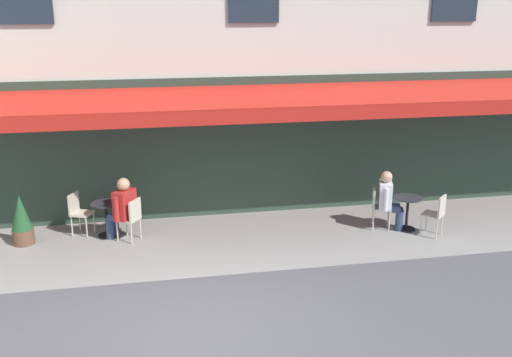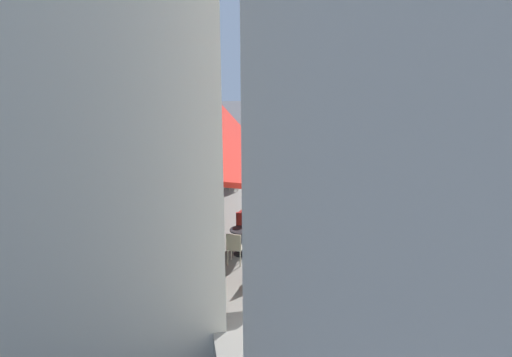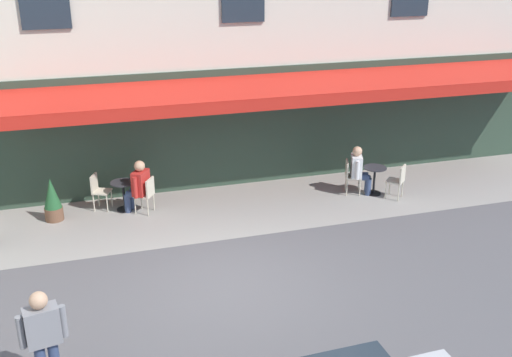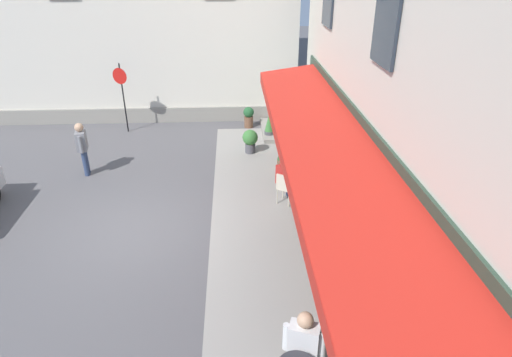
{
  "view_description": "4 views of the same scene",
  "coord_description": "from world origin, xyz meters",
  "px_view_note": "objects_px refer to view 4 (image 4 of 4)",
  "views": [
    {
      "loc": [
        0.66,
        7.69,
        4.78
      ],
      "look_at": [
        -1.38,
        -3.16,
        1.39
      ],
      "focal_mm": 40.47,
      "sensor_mm": 36.0,
      "label": 1
    },
    {
      "loc": [
        13.07,
        -5.77,
        5.6
      ],
      "look_at": [
        -2.05,
        -2.96,
        1.08
      ],
      "focal_mm": 31.6,
      "sensor_mm": 36.0,
      "label": 2
    },
    {
      "loc": [
        2.39,
        9.78,
        6.15
      ],
      "look_at": [
        -1.4,
        -2.95,
        0.92
      ],
      "focal_mm": 41.71,
      "sensor_mm": 36.0,
      "label": 3
    },
    {
      "loc": [
        -9.02,
        -2.43,
        5.99
      ],
      "look_at": [
        -0.08,
        -2.91,
        1.42
      ],
      "focal_mm": 30.48,
      "sensor_mm": 36.0,
      "label": 4
    }
  ],
  "objects_px": {
    "potted_plant_by_steps": "(269,126)",
    "potted_plant_under_sign": "(284,154)",
    "potted_plant_entrance_left": "(250,140)",
    "cafe_table_mid_terrace": "(295,178)",
    "cafe_chair_cream_back_row": "(285,186)",
    "seated_patron_in_white": "(303,347)",
    "no_parking_sign": "(121,86)",
    "potted_plant_entrance_right": "(249,116)",
    "cafe_chair_cream_corner_left": "(300,167)",
    "cafe_chair_cream_facing_street": "(305,343)",
    "seated_companion_in_red": "(288,177)",
    "walking_pedestrian_in_grey": "(82,145)"
  },
  "relations": [
    {
      "from": "cafe_chair_cream_corner_left",
      "to": "cafe_chair_cream_facing_street",
      "type": "bearing_deg",
      "value": 172.32
    },
    {
      "from": "no_parking_sign",
      "to": "potted_plant_entrance_left",
      "type": "height_order",
      "value": "no_parking_sign"
    },
    {
      "from": "cafe_chair_cream_corner_left",
      "to": "potted_plant_under_sign",
      "type": "bearing_deg",
      "value": 17.99
    },
    {
      "from": "seated_patron_in_white",
      "to": "potted_plant_entrance_right",
      "type": "height_order",
      "value": "seated_patron_in_white"
    },
    {
      "from": "seated_patron_in_white",
      "to": "potted_plant_entrance_left",
      "type": "relative_size",
      "value": 1.61
    },
    {
      "from": "no_parking_sign",
      "to": "potted_plant_entrance_right",
      "type": "xyz_separation_m",
      "value": [
        0.24,
        -4.66,
        -1.35
      ]
    },
    {
      "from": "no_parking_sign",
      "to": "potted_plant_entrance_right",
      "type": "relative_size",
      "value": 3.18
    },
    {
      "from": "potted_plant_entrance_left",
      "to": "seated_companion_in_red",
      "type": "bearing_deg",
      "value": -165.12
    },
    {
      "from": "potted_plant_entrance_right",
      "to": "cafe_chair_cream_back_row",
      "type": "bearing_deg",
      "value": -173.11
    },
    {
      "from": "potted_plant_entrance_right",
      "to": "potted_plant_by_steps",
      "type": "relative_size",
      "value": 0.85
    },
    {
      "from": "seated_companion_in_red",
      "to": "no_parking_sign",
      "type": "xyz_separation_m",
      "value": [
        5.61,
        5.51,
        1.08
      ]
    },
    {
      "from": "seated_companion_in_red",
      "to": "potted_plant_entrance_right",
      "type": "height_order",
      "value": "seated_companion_in_red"
    },
    {
      "from": "cafe_chair_cream_facing_street",
      "to": "seated_patron_in_white",
      "type": "bearing_deg",
      "value": 160.27
    },
    {
      "from": "cafe_chair_cream_back_row",
      "to": "potted_plant_entrance_left",
      "type": "height_order",
      "value": "cafe_chair_cream_back_row"
    },
    {
      "from": "no_parking_sign",
      "to": "potted_plant_by_steps",
      "type": "xyz_separation_m",
      "value": [
        -0.95,
        -5.38,
        -1.32
      ]
    },
    {
      "from": "cafe_chair_cream_facing_street",
      "to": "cafe_table_mid_terrace",
      "type": "height_order",
      "value": "cafe_chair_cream_facing_street"
    },
    {
      "from": "cafe_chair_cream_back_row",
      "to": "seated_companion_in_red",
      "type": "bearing_deg",
      "value": -32.23
    },
    {
      "from": "cafe_chair_cream_corner_left",
      "to": "potted_plant_entrance_right",
      "type": "height_order",
      "value": "cafe_chair_cream_corner_left"
    },
    {
      "from": "walking_pedestrian_in_grey",
      "to": "cafe_chair_cream_facing_street",
      "type": "bearing_deg",
      "value": -143.05
    },
    {
      "from": "cafe_chair_cream_back_row",
      "to": "no_parking_sign",
      "type": "bearing_deg",
      "value": 42.97
    },
    {
      "from": "seated_companion_in_red",
      "to": "no_parking_sign",
      "type": "bearing_deg",
      "value": 44.5
    },
    {
      "from": "no_parking_sign",
      "to": "potted_plant_by_steps",
      "type": "bearing_deg",
      "value": -99.99
    },
    {
      "from": "potted_plant_entrance_left",
      "to": "cafe_table_mid_terrace",
      "type": "bearing_deg",
      "value": -159.67
    },
    {
      "from": "seated_patron_in_white",
      "to": "cafe_chair_cream_corner_left",
      "type": "bearing_deg",
      "value": -8.06
    },
    {
      "from": "seated_patron_in_white",
      "to": "potted_plant_by_steps",
      "type": "distance_m",
      "value": 10.34
    },
    {
      "from": "cafe_chair_cream_back_row",
      "to": "seated_patron_in_white",
      "type": "xyz_separation_m",
      "value": [
        -5.49,
        0.35,
        0.15
      ]
    },
    {
      "from": "potted_plant_entrance_right",
      "to": "potted_plant_by_steps",
      "type": "height_order",
      "value": "potted_plant_by_steps"
    },
    {
      "from": "potted_plant_by_steps",
      "to": "potted_plant_under_sign",
      "type": "distance_m",
      "value": 2.66
    },
    {
      "from": "cafe_table_mid_terrace",
      "to": "cafe_chair_cream_back_row",
      "type": "bearing_deg",
      "value": 147.77
    },
    {
      "from": "cafe_chair_cream_back_row",
      "to": "potted_plant_entrance_right",
      "type": "distance_m",
      "value": 6.08
    },
    {
      "from": "potted_plant_under_sign",
      "to": "potted_plant_entrance_right",
      "type": "bearing_deg",
      "value": 14.07
    },
    {
      "from": "walking_pedestrian_in_grey",
      "to": "potted_plant_under_sign",
      "type": "distance_m",
      "value": 6.12
    },
    {
      "from": "cafe_table_mid_terrace",
      "to": "seated_companion_in_red",
      "type": "bearing_deg",
      "value": 147.77
    },
    {
      "from": "cafe_chair_cream_facing_street",
      "to": "cafe_table_mid_terrace",
      "type": "distance_m",
      "value": 5.85
    },
    {
      "from": "potted_plant_entrance_right",
      "to": "potted_plant_by_steps",
      "type": "xyz_separation_m",
      "value": [
        -1.19,
        -0.71,
        0.03
      ]
    },
    {
      "from": "cafe_table_mid_terrace",
      "to": "potted_plant_by_steps",
      "type": "bearing_deg",
      "value": 4.7
    },
    {
      "from": "seated_patron_in_white",
      "to": "walking_pedestrian_in_grey",
      "type": "xyz_separation_m",
      "value": [
        7.63,
        5.52,
        0.27
      ]
    },
    {
      "from": "cafe_chair_cream_corner_left",
      "to": "seated_companion_in_red",
      "type": "bearing_deg",
      "value": 153.41
    },
    {
      "from": "no_parking_sign",
      "to": "cafe_chair_cream_back_row",
      "type": "bearing_deg",
      "value": -137.03
    },
    {
      "from": "cafe_table_mid_terrace",
      "to": "walking_pedestrian_in_grey",
      "type": "relative_size",
      "value": 0.45
    },
    {
      "from": "cafe_chair_cream_back_row",
      "to": "cafe_chair_cream_corner_left",
      "type": "distance_m",
      "value": 1.26
    },
    {
      "from": "no_parking_sign",
      "to": "potted_plant_entrance_right",
      "type": "distance_m",
      "value": 4.86
    },
    {
      "from": "seated_companion_in_red",
      "to": "walking_pedestrian_in_grey",
      "type": "distance_m",
      "value": 6.3
    },
    {
      "from": "cafe_chair_cream_facing_street",
      "to": "no_parking_sign",
      "type": "height_order",
      "value": "no_parking_sign"
    },
    {
      "from": "cafe_chair_cream_back_row",
      "to": "potted_plant_entrance_right",
      "type": "relative_size",
      "value": 1.11
    },
    {
      "from": "seated_companion_in_red",
      "to": "potted_plant_under_sign",
      "type": "xyz_separation_m",
      "value": [
        2.02,
        -0.12,
        -0.2
      ]
    },
    {
      "from": "walking_pedestrian_in_grey",
      "to": "seated_companion_in_red",
      "type": "bearing_deg",
      "value": -108.15
    },
    {
      "from": "cafe_chair_cream_back_row",
      "to": "seated_patron_in_white",
      "type": "distance_m",
      "value": 5.5
    },
    {
      "from": "cafe_table_mid_terrace",
      "to": "seated_patron_in_white",
      "type": "bearing_deg",
      "value": 173.46
    },
    {
      "from": "cafe_chair_cream_back_row",
      "to": "no_parking_sign",
      "type": "height_order",
      "value": "no_parking_sign"
    }
  ]
}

